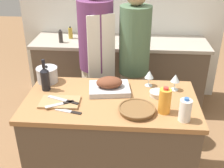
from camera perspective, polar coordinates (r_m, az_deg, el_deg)
kitchen_island at (r=2.53m, az=-0.20°, el=-11.58°), size 1.40×0.74×0.87m
back_counter at (r=3.72m, az=1.52°, el=2.27°), size 2.18×0.60×0.89m
back_wall at (r=3.79m, az=1.97°, el=15.96°), size 2.68×0.10×2.55m
roasting_pan at (r=2.37m, az=-0.54°, el=-0.40°), size 0.37×0.30×0.13m
wicker_basket at (r=2.11m, az=5.08°, el=-5.17°), size 0.28×0.28×0.04m
cutting_board at (r=2.26m, az=-10.55°, el=-3.64°), size 0.31×0.20×0.02m
stock_pot at (r=2.59m, az=-13.02°, el=1.85°), size 0.19×0.19×0.16m
mixing_bowl at (r=2.34m, az=9.18°, el=-1.86°), size 0.13×0.13×0.05m
juice_jug at (r=2.10m, az=10.67°, el=-3.38°), size 0.09×0.09×0.21m
milk_jug at (r=2.05m, az=14.64°, el=-5.16°), size 0.09×0.09×0.18m
wine_bottle_green at (r=2.43m, az=-13.44°, el=1.17°), size 0.07×0.07×0.28m
wine_glass_left at (r=2.46m, az=7.58°, el=1.85°), size 0.08×0.08×0.14m
wine_glass_right at (r=2.43m, az=12.75°, el=1.06°), size 0.08×0.08×0.15m
knife_chef at (r=2.25m, az=-9.68°, el=-3.27°), size 0.27×0.13×0.01m
knife_paring at (r=2.14m, az=-8.70°, el=-5.54°), size 0.21×0.08×0.01m
knife_bread at (r=2.21m, az=-10.36°, el=-4.00°), size 0.21×0.13×0.01m
stand_mixer at (r=3.50m, az=-4.19°, el=10.64°), size 0.18×0.14×0.31m
condiment_bottle_tall at (r=3.66m, az=-8.43°, el=10.21°), size 0.05×0.05×0.15m
condiment_bottle_short at (r=3.53m, az=-10.39°, el=9.45°), size 0.05×0.05×0.16m
person_cook_aproned at (r=2.91m, az=-3.18°, el=5.72°), size 0.38×0.39×1.72m
person_cook_guest at (r=2.86m, az=4.50°, el=4.90°), size 0.31×0.31×1.67m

